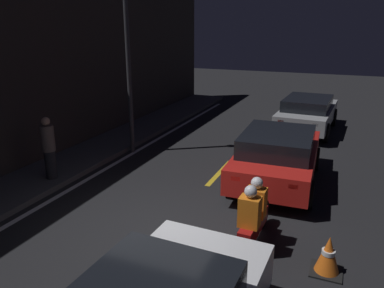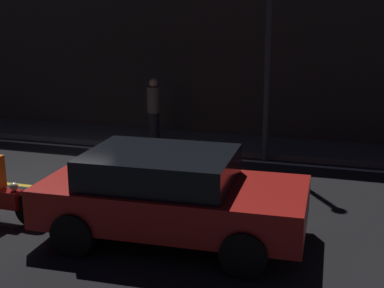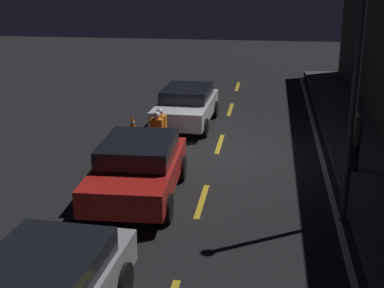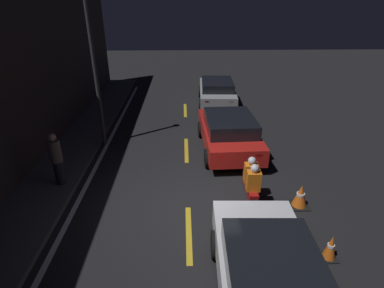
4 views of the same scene
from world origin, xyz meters
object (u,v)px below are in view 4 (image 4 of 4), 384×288
object	(u,v)px
traffic_cone_mid	(300,196)
street_lamp	(94,60)
taxi_red	(229,132)
pedestrian	(57,159)
motorcycle	(251,183)
traffic_cone_near	(331,247)
sedan_white	(271,282)
hatchback_silver	(217,91)

from	to	relation	value
traffic_cone_mid	street_lamp	distance (m)	8.07
taxi_red	pedestrian	size ratio (longest dim) A/B	2.53
motorcycle	street_lamp	distance (m)	6.84
traffic_cone_mid	street_lamp	world-z (taller)	street_lamp
taxi_red	traffic_cone_mid	xyz separation A→B (m)	(-3.45, -1.50, -0.43)
traffic_cone_near	sedan_white	bearing A→B (deg)	125.36
street_lamp	pedestrian	bearing A→B (deg)	168.73
taxi_red	pedestrian	distance (m)	5.86
sedan_white	pedestrian	distance (m)	6.69
motorcycle	hatchback_silver	bearing A→B (deg)	2.08
taxi_red	hatchback_silver	distance (m)	5.50
sedan_white	hatchback_silver	world-z (taller)	sedan_white
sedan_white	traffic_cone_mid	size ratio (longest dim) A/B	6.19
motorcycle	street_lamp	xyz separation A→B (m)	(3.94, 4.95, 2.60)
motorcycle	pedestrian	world-z (taller)	pedestrian
taxi_red	hatchback_silver	world-z (taller)	taxi_red
motorcycle	street_lamp	size ratio (longest dim) A/B	0.38
taxi_red	motorcycle	size ratio (longest dim) A/B	1.90
sedan_white	taxi_red	world-z (taller)	taxi_red
hatchback_silver	traffic_cone_mid	world-z (taller)	hatchback_silver
sedan_white	motorcycle	world-z (taller)	motorcycle
traffic_cone_near	pedestrian	size ratio (longest dim) A/B	0.38
hatchback_silver	taxi_red	bearing A→B (deg)	-178.76
traffic_cone_mid	pedestrian	size ratio (longest dim) A/B	0.41
traffic_cone_near	taxi_red	bearing A→B (deg)	15.78
taxi_red	traffic_cone_mid	bearing A→B (deg)	-158.66
hatchback_silver	motorcycle	distance (m)	8.74
sedan_white	pedestrian	xyz separation A→B (m)	(4.19, 5.20, 0.24)
traffic_cone_mid	sedan_white	bearing A→B (deg)	151.16
motorcycle	traffic_cone_near	bearing A→B (deg)	-145.30
traffic_cone_near	street_lamp	distance (m)	9.17
taxi_red	traffic_cone_mid	size ratio (longest dim) A/B	6.18
sedan_white	street_lamp	xyz separation A→B (m)	(7.20, 4.60, 2.51)
hatchback_silver	street_lamp	size ratio (longest dim) A/B	0.74
taxi_red	pedestrian	xyz separation A→B (m)	(-2.31, 5.38, 0.21)
pedestrian	street_lamp	distance (m)	3.82
hatchback_silver	street_lamp	xyz separation A→B (m)	(-4.80, 4.92, 2.50)
traffic_cone_near	street_lamp	world-z (taller)	street_lamp
pedestrian	motorcycle	bearing A→B (deg)	-99.54
hatchback_silver	motorcycle	xyz separation A→B (m)	(-8.74, -0.03, -0.11)
taxi_red	traffic_cone_near	xyz separation A→B (m)	(-5.31, -1.50, -0.46)
taxi_red	traffic_cone_near	bearing A→B (deg)	-166.36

